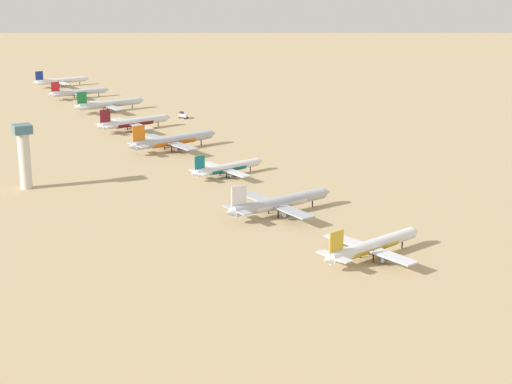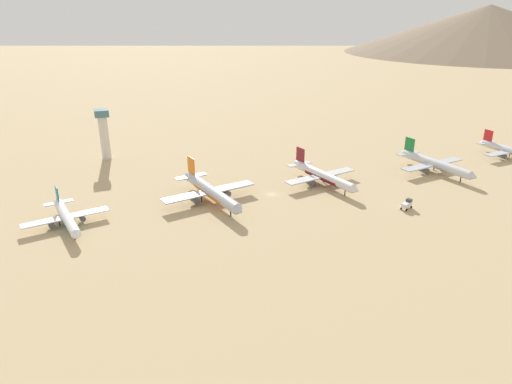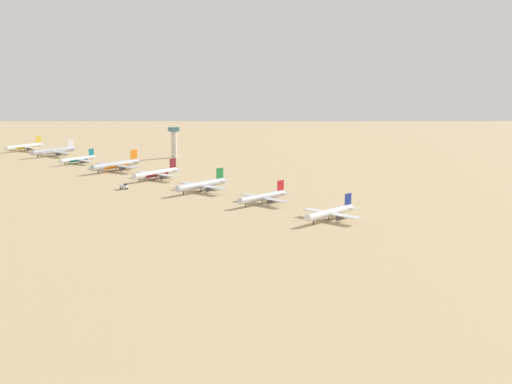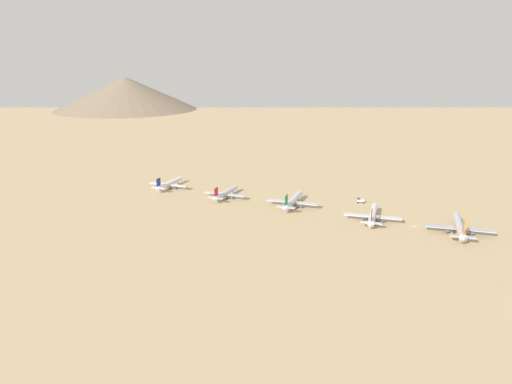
# 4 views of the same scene
# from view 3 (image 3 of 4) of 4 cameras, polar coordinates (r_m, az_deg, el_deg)

# --- Properties ---
(ground_plane) EXTENTS (2345.16, 2345.16, 0.00)m
(ground_plane) POSITION_cam_3_polar(r_m,az_deg,el_deg) (516.90, -10.04, 1.33)
(ground_plane) COLOR tan
(parked_jet_0) EXTENTS (43.73, 35.89, 12.73)m
(parked_jet_0) POSITION_cam_3_polar(r_m,az_deg,el_deg) (690.26, -18.50, 3.56)
(parked_jet_0) COLOR white
(parked_jet_0) RESTS_ON ground
(parked_jet_1) EXTENTS (48.19, 39.35, 13.91)m
(parked_jet_1) POSITION_cam_3_polar(r_m,az_deg,el_deg) (643.07, -16.29, 3.25)
(parked_jet_1) COLOR #B2B7C1
(parked_jet_1) RESTS_ON ground
(parked_jet_2) EXTENTS (38.54, 31.57, 11.18)m
(parked_jet_2) POSITION_cam_3_polar(r_m,az_deg,el_deg) (588.33, -14.43, 2.62)
(parked_jet_2) COLOR white
(parked_jet_2) RESTS_ON ground
(parked_jet_3) EXTENTS (50.76, 41.59, 14.72)m
(parked_jet_3) POSITION_cam_3_polar(r_m,az_deg,el_deg) (540.01, -11.45, 2.19)
(parked_jet_3) COLOR #B2B7C1
(parked_jet_3) RESTS_ON ground
(parked_jet_4) EXTENTS (46.26, 37.90, 13.41)m
(parked_jet_4) POSITION_cam_3_polar(r_m,az_deg,el_deg) (495.35, -8.22, 1.52)
(parked_jet_4) COLOR silver
(parked_jet_4) RESTS_ON ground
(parked_jet_5) EXTENTS (47.05, 38.42, 13.58)m
(parked_jet_5) POSITION_cam_3_polar(r_m,az_deg,el_deg) (443.83, -4.51, 0.58)
(parked_jet_5) COLOR silver
(parked_jet_5) RESTS_ON ground
(parked_jet_6) EXTENTS (42.31, 34.42, 12.19)m
(parked_jet_6) POSITION_cam_3_polar(r_m,az_deg,el_deg) (404.26, 0.56, -0.42)
(parked_jet_6) COLOR silver
(parked_jet_6) RESTS_ON ground
(parked_jet_7) EXTENTS (42.60, 34.71, 12.28)m
(parked_jet_7) POSITION_cam_3_polar(r_m,az_deg,el_deg) (363.53, 6.13, -1.71)
(parked_jet_7) COLOR white
(parked_jet_7) RESTS_ON ground
(service_truck) EXTENTS (4.49, 5.69, 3.90)m
(service_truck) POSITION_cam_3_polar(r_m,az_deg,el_deg) (460.91, -10.77, 0.48)
(service_truck) COLOR silver
(service_truck) RESTS_ON ground
(control_tower) EXTENTS (7.20, 7.20, 26.72)m
(control_tower) POSITION_cam_3_polar(r_m,az_deg,el_deg) (610.81, -6.76, 4.22)
(control_tower) COLOR beige
(control_tower) RESTS_ON ground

